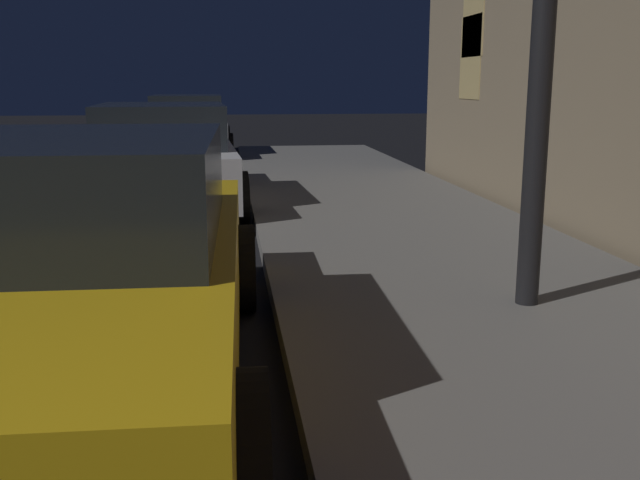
{
  "coord_description": "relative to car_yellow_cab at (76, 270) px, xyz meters",
  "views": [
    {
      "loc": [
        3.68,
        -0.35,
        1.71
      ],
      "look_at": [
        3.96,
        1.84,
        1.23
      ],
      "focal_mm": 40.98,
      "sensor_mm": 36.0,
      "label": 1
    }
  ],
  "objects": [
    {
      "name": "car_yellow_cab",
      "position": [
        0.0,
        0.0,
        0.0
      ],
      "size": [
        2.07,
        4.64,
        1.43
      ],
      "color": "gold",
      "rests_on": "ground"
    },
    {
      "name": "car_silver",
      "position": [
        0.0,
        13.02,
        0.01
      ],
      "size": [
        2.02,
        4.5,
        1.43
      ],
      "color": "#B7B7BF",
      "rests_on": "ground"
    },
    {
      "name": "car_white",
      "position": [
        0.0,
        6.07,
        0.01
      ],
      "size": [
        2.21,
        4.44,
        1.43
      ],
      "color": "silver",
      "rests_on": "ground"
    }
  ]
}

